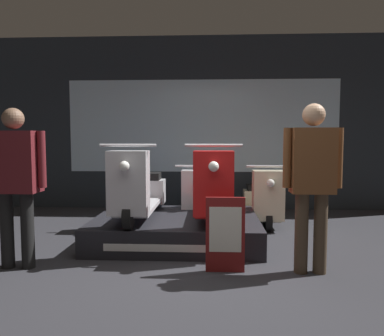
{
  "coord_description": "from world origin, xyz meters",
  "views": [
    {
      "loc": [
        0.16,
        -3.58,
        1.33
      ],
      "look_at": [
        -0.11,
        1.78,
        0.9
      ],
      "focal_mm": 35.0,
      "sensor_mm": 36.0,
      "label": 1
    }
  ],
  "objects_px": {
    "scooter_display_left": "(139,190)",
    "person_left_browsing": "(15,173)",
    "price_sign_board": "(225,234)",
    "scooter_backrow_0": "(135,199)",
    "scooter_backrow_1": "(198,199)",
    "scooter_backrow_2": "(262,200)",
    "scooter_display_right": "(213,191)",
    "person_right_browsing": "(312,175)"
  },
  "relations": [
    {
      "from": "scooter_backrow_1",
      "to": "person_right_browsing",
      "type": "relative_size",
      "value": 1.07
    },
    {
      "from": "scooter_backrow_0",
      "to": "person_left_browsing",
      "type": "bearing_deg",
      "value": -108.66
    },
    {
      "from": "scooter_display_left",
      "to": "scooter_backrow_1",
      "type": "distance_m",
      "value": 1.49
    },
    {
      "from": "scooter_backrow_2",
      "to": "person_right_browsing",
      "type": "distance_m",
      "value": 2.34
    },
    {
      "from": "scooter_backrow_2",
      "to": "person_left_browsing",
      "type": "bearing_deg",
      "value": -141.1
    },
    {
      "from": "scooter_backrow_0",
      "to": "price_sign_board",
      "type": "height_order",
      "value": "scooter_backrow_0"
    },
    {
      "from": "scooter_backrow_2",
      "to": "person_right_browsing",
      "type": "bearing_deg",
      "value": -85.8
    },
    {
      "from": "scooter_backrow_0",
      "to": "person_right_browsing",
      "type": "bearing_deg",
      "value": -45.72
    },
    {
      "from": "scooter_backrow_0",
      "to": "scooter_backrow_2",
      "type": "relative_size",
      "value": 1.0
    },
    {
      "from": "scooter_backrow_2",
      "to": "scooter_display_left",
      "type": "bearing_deg",
      "value": -143.44
    },
    {
      "from": "scooter_backrow_2",
      "to": "person_left_browsing",
      "type": "xyz_separation_m",
      "value": [
        -2.79,
        -2.25,
        0.62
      ]
    },
    {
      "from": "scooter_display_left",
      "to": "person_right_browsing",
      "type": "distance_m",
      "value": 2.14
    },
    {
      "from": "price_sign_board",
      "to": "scooter_backrow_0",
      "type": "bearing_deg",
      "value": 120.92
    },
    {
      "from": "scooter_backrow_2",
      "to": "scooter_display_right",
      "type": "bearing_deg",
      "value": -121.69
    },
    {
      "from": "person_right_browsing",
      "to": "scooter_backrow_0",
      "type": "bearing_deg",
      "value": 134.28
    },
    {
      "from": "scooter_backrow_0",
      "to": "scooter_backrow_1",
      "type": "xyz_separation_m",
      "value": [
        1.01,
        0.0,
        0.0
      ]
    },
    {
      "from": "scooter_display_left",
      "to": "scooter_backrow_2",
      "type": "distance_m",
      "value": 2.16
    },
    {
      "from": "scooter_backrow_2",
      "to": "person_right_browsing",
      "type": "relative_size",
      "value": 1.07
    },
    {
      "from": "scooter_backrow_1",
      "to": "person_left_browsing",
      "type": "bearing_deg",
      "value": -128.25
    },
    {
      "from": "scooter_backrow_2",
      "to": "person_left_browsing",
      "type": "relative_size",
      "value": 1.09
    },
    {
      "from": "price_sign_board",
      "to": "scooter_display_left",
      "type": "bearing_deg",
      "value": 136.77
    },
    {
      "from": "scooter_display_left",
      "to": "person_left_browsing",
      "type": "relative_size",
      "value": 1.09
    },
    {
      "from": "scooter_backrow_0",
      "to": "scooter_backrow_2",
      "type": "height_order",
      "value": "same"
    },
    {
      "from": "scooter_display_right",
      "to": "scooter_backrow_1",
      "type": "xyz_separation_m",
      "value": [
        -0.23,
        1.28,
        -0.32
      ]
    },
    {
      "from": "scooter_backrow_0",
      "to": "person_left_browsing",
      "type": "height_order",
      "value": "person_left_browsing"
    },
    {
      "from": "scooter_display_left",
      "to": "person_right_browsing",
      "type": "height_order",
      "value": "person_right_browsing"
    },
    {
      "from": "scooter_display_left",
      "to": "scooter_backrow_1",
      "type": "bearing_deg",
      "value": 61.01
    },
    {
      "from": "scooter_display_right",
      "to": "person_right_browsing",
      "type": "bearing_deg",
      "value": -45.58
    },
    {
      "from": "scooter_backrow_1",
      "to": "scooter_backrow_2",
      "type": "bearing_deg",
      "value": 0.0
    },
    {
      "from": "scooter_display_right",
      "to": "scooter_backrow_1",
      "type": "height_order",
      "value": "scooter_display_right"
    },
    {
      "from": "scooter_display_right",
      "to": "person_right_browsing",
      "type": "xyz_separation_m",
      "value": [
        0.95,
        -0.97,
        0.3
      ]
    },
    {
      "from": "scooter_display_right",
      "to": "scooter_backrow_0",
      "type": "relative_size",
      "value": 1.0
    },
    {
      "from": "scooter_backrow_0",
      "to": "scooter_backrow_1",
      "type": "height_order",
      "value": "same"
    },
    {
      "from": "scooter_display_right",
      "to": "scooter_backrow_2",
      "type": "relative_size",
      "value": 1.0
    },
    {
      "from": "scooter_display_left",
      "to": "scooter_backrow_2",
      "type": "relative_size",
      "value": 1.0
    },
    {
      "from": "scooter_display_left",
      "to": "price_sign_board",
      "type": "bearing_deg",
      "value": -43.23
    },
    {
      "from": "scooter_backrow_1",
      "to": "scooter_backrow_2",
      "type": "distance_m",
      "value": 1.01
    },
    {
      "from": "scooter_backrow_0",
      "to": "price_sign_board",
      "type": "xyz_separation_m",
      "value": [
        1.35,
        -2.26,
        0.03
      ]
    },
    {
      "from": "scooter_backrow_1",
      "to": "scooter_backrow_2",
      "type": "height_order",
      "value": "same"
    },
    {
      "from": "scooter_display_right",
      "to": "price_sign_board",
      "type": "relative_size",
      "value": 2.37
    },
    {
      "from": "scooter_display_right",
      "to": "scooter_backrow_0",
      "type": "bearing_deg",
      "value": 134.17
    },
    {
      "from": "scooter_display_left",
      "to": "person_left_browsing",
      "type": "bearing_deg",
      "value": -137.62
    }
  ]
}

